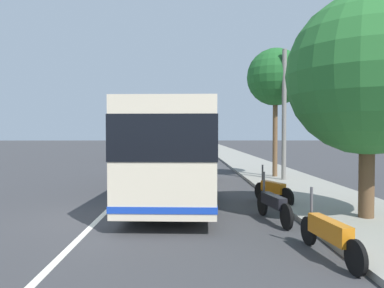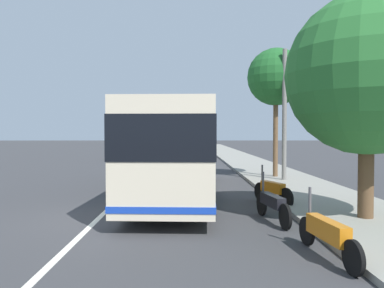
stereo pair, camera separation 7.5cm
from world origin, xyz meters
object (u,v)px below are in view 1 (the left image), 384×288
motorcycle_far_end (329,233)px  motorcycle_mid_row (273,204)px  roadside_tree_near_camera (368,75)px  utility_pole (284,116)px  car_oncoming (184,144)px  car_far_distant (180,155)px  motorcycle_by_tree (273,190)px  car_side_street (134,150)px  roadside_tree_mid_block (275,78)px  coach_bus (180,146)px

motorcycle_far_end → motorcycle_mid_row: bearing=-0.2°
roadside_tree_near_camera → utility_pole: 8.17m
car_oncoming → motorcycle_mid_row: bearing=-179.1°
car_far_distant → utility_pole: 12.55m
motorcycle_mid_row → motorcycle_by_tree: size_ratio=1.16×
motorcycle_by_tree → car_side_street: (23.23, 7.73, 0.26)m
motorcycle_far_end → utility_pole: size_ratio=0.37×
car_far_distant → roadside_tree_mid_block: 11.91m
motorcycle_by_tree → car_side_street: size_ratio=0.47×
motorcycle_mid_row → car_far_distant: 19.39m
utility_pole → car_side_street: bearing=28.4°
car_side_street → coach_bus: bearing=11.7°
roadside_tree_near_camera → roadside_tree_mid_block: 9.61m
motorcycle_mid_row → motorcycle_by_tree: bearing=-21.9°
motorcycle_by_tree → motorcycle_mid_row: bearing=144.5°
car_oncoming → coach_bus: bearing=177.5°
coach_bus → car_far_distant: 14.51m
car_oncoming → roadside_tree_near_camera: roadside_tree_near_camera is taller
motorcycle_by_tree → utility_pole: size_ratio=0.31×
motorcycle_mid_row → car_oncoming: car_oncoming is taller
car_far_distant → car_side_street: 7.83m
car_oncoming → motorcycle_by_tree: bearing=-178.2°
coach_bus → roadside_tree_near_camera: 7.26m
roadside_tree_near_camera → roadside_tree_mid_block: roadside_tree_mid_block is taller
car_far_distant → car_oncoming: bearing=3.7°
motorcycle_mid_row → utility_pole: utility_pole is taller
car_far_distant → roadside_tree_near_camera: 20.26m
coach_bus → car_oncoming: coach_bus is taller
motorcycle_by_tree → roadside_tree_mid_block: size_ratio=0.29×
car_far_distant → car_side_street: bearing=38.0°
car_oncoming → roadside_tree_mid_block: (-34.78, -4.88, 4.47)m
motorcycle_far_end → car_far_distant: 22.36m
coach_bus → motorcycle_mid_row: size_ratio=5.44×
utility_pole → motorcycle_mid_row: bearing=163.6°
car_far_distant → car_oncoming: car_oncoming is taller
coach_bus → utility_pole: bearing=-53.4°
motorcycle_far_end → coach_bus: bearing=13.6°
motorcycle_mid_row → utility_pole: (8.01, -2.36, 2.71)m
motorcycle_far_end → roadside_tree_mid_block: (12.34, -1.89, 4.74)m
car_side_street → roadside_tree_mid_block: roadside_tree_mid_block is taller
motorcycle_far_end → car_far_distant: bearing=0.7°
coach_bus → motorcycle_mid_row: coach_bus is taller
motorcycle_by_tree → car_oncoming: size_ratio=0.42×
car_far_distant → roadside_tree_near_camera: bearing=-160.7°
motorcycle_far_end → motorcycle_mid_row: (2.95, 0.37, -0.00)m
motorcycle_far_end → motorcycle_by_tree: motorcycle_by_tree is taller
roadside_tree_near_camera → utility_pole: (8.14, 0.08, -0.71)m
roadside_tree_near_camera → utility_pole: size_ratio=0.95×
coach_bus → car_oncoming: size_ratio=2.65×
coach_bus → motorcycle_mid_row: 5.55m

